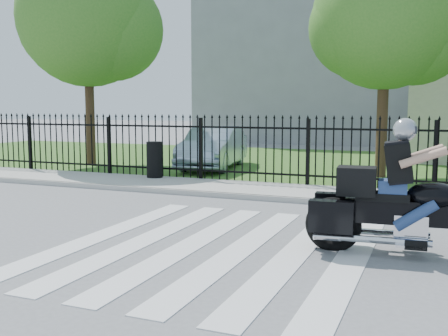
% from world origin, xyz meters
% --- Properties ---
extents(ground, '(120.00, 120.00, 0.00)m').
position_xyz_m(ground, '(0.00, 0.00, 0.00)').
color(ground, slate).
rests_on(ground, ground).
extents(crosswalk, '(5.00, 5.50, 0.01)m').
position_xyz_m(crosswalk, '(0.00, 0.00, 0.01)').
color(crosswalk, silver).
rests_on(crosswalk, ground).
extents(sidewalk, '(40.00, 2.00, 0.12)m').
position_xyz_m(sidewalk, '(0.00, 5.00, 0.06)').
color(sidewalk, '#ADAAA3').
rests_on(sidewalk, ground).
extents(curb, '(40.00, 0.12, 0.12)m').
position_xyz_m(curb, '(0.00, 4.00, 0.06)').
color(curb, '#ADAAA3').
rests_on(curb, ground).
extents(grass_strip, '(40.00, 12.00, 0.02)m').
position_xyz_m(grass_strip, '(0.00, 12.00, 0.01)').
color(grass_strip, '#31541C').
rests_on(grass_strip, ground).
extents(iron_fence, '(26.00, 0.04, 1.80)m').
position_xyz_m(iron_fence, '(0.00, 6.00, 0.90)').
color(iron_fence, black).
rests_on(iron_fence, ground).
extents(tree_left, '(4.80, 4.80, 7.58)m').
position_xyz_m(tree_left, '(-8.50, 8.50, 5.17)').
color(tree_left, '#382316').
rests_on(tree_left, ground).
extents(tree_mid, '(4.20, 4.20, 6.78)m').
position_xyz_m(tree_mid, '(1.50, 9.00, 4.67)').
color(tree_mid, '#382316').
rests_on(tree_mid, ground).
extents(building_tall, '(15.00, 10.00, 12.00)m').
position_xyz_m(building_tall, '(-3.00, 26.00, 6.00)').
color(building_tall, gray).
rests_on(building_tall, ground).
extents(motorcycle_rider, '(3.02, 1.07, 2.00)m').
position_xyz_m(motorcycle_rider, '(2.67, 0.63, 0.82)').
color(motorcycle_rider, black).
rests_on(motorcycle_rider, ground).
extents(parked_car, '(2.13, 4.46, 1.41)m').
position_xyz_m(parked_car, '(-3.96, 9.09, 0.73)').
color(parked_car, '#A9C0D5').
rests_on(parked_car, grass_strip).
extents(litter_bin, '(0.54, 0.54, 1.00)m').
position_xyz_m(litter_bin, '(-4.29, 5.70, 0.62)').
color(litter_bin, black).
rests_on(litter_bin, sidewalk).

